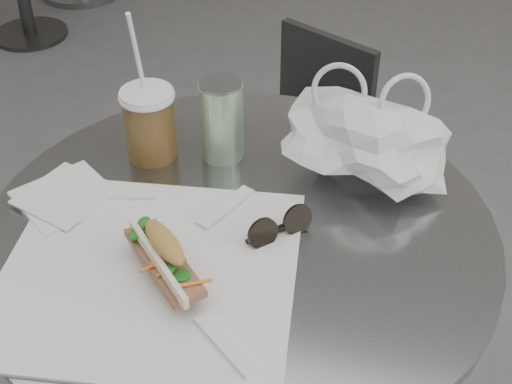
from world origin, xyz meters
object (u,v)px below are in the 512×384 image
(chair_far, at_px, (291,182))
(cafe_table, at_px, (241,346))
(iced_coffee, at_px, (149,122))
(drink_can, at_px, (222,120))
(banh_mi, at_px, (165,258))
(sunglasses, at_px, (279,228))

(chair_far, bearing_deg, cafe_table, 121.37)
(cafe_table, height_order, iced_coffee, iced_coffee)
(iced_coffee, height_order, drink_can, iced_coffee)
(cafe_table, relative_size, banh_mi, 3.86)
(banh_mi, distance_m, iced_coffee, 0.29)
(iced_coffee, bearing_deg, cafe_table, -32.78)
(cafe_table, bearing_deg, iced_coffee, 147.22)
(cafe_table, distance_m, banh_mi, 0.34)
(cafe_table, xyz_separation_m, chair_far, (-0.10, 0.68, -0.17))
(chair_far, height_order, banh_mi, banh_mi)
(iced_coffee, bearing_deg, banh_mi, -61.74)
(chair_far, height_order, iced_coffee, iced_coffee)
(cafe_table, height_order, banh_mi, banh_mi)
(banh_mi, bearing_deg, chair_far, 134.63)
(banh_mi, bearing_deg, iced_coffee, 159.89)
(sunglasses, relative_size, drink_can, 0.68)
(banh_mi, distance_m, sunglasses, 0.17)
(chair_far, bearing_deg, sunglasses, 126.46)
(chair_far, distance_m, sunglasses, 0.84)
(sunglasses, height_order, drink_can, drink_can)
(sunglasses, bearing_deg, drink_can, 82.57)
(sunglasses, xyz_separation_m, drink_can, (-0.15, 0.17, 0.05))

